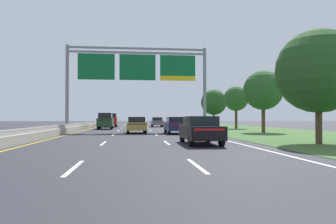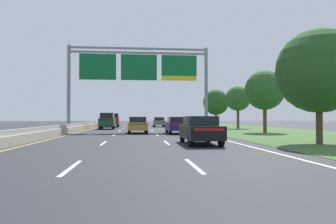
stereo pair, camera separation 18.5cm
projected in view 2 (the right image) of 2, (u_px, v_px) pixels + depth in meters
ground_plane at (136, 132)px, 33.91m from camera, size 220.00×220.00×0.00m
lane_striping at (136, 132)px, 33.46m from camera, size 11.96×106.00×0.01m
grass_verge_right at (261, 131)px, 35.28m from camera, size 14.00×110.00×0.02m
median_barrier_concrete at (73, 128)px, 33.27m from camera, size 0.60×110.00×0.85m
overhead_sign_gantry at (139, 71)px, 33.74m from camera, size 15.06×0.42×9.16m
pickup_truck_red at (113, 120)px, 50.99m from camera, size 2.14×5.45×2.20m
car_navy_right_lane_sedan at (177, 125)px, 29.43m from camera, size 1.83×4.41×1.57m
car_gold_centre_lane_sedan at (138, 125)px, 30.31m from camera, size 1.86×4.42×1.57m
car_grey_right_lane_sedan at (159, 122)px, 51.57m from camera, size 1.82×4.40×1.57m
car_darkgreen_left_lane_suv at (107, 121)px, 41.20m from camera, size 1.97×4.73×2.11m
car_black_right_lane_sedan at (200, 130)px, 17.61m from camera, size 1.84×4.41×1.57m
roadside_tree_near at (319, 71)px, 17.70m from camera, size 4.73×4.73×6.49m
roadside_tree_mid at (265, 90)px, 31.49m from camera, size 3.96×3.96×6.23m
roadside_tree_far at (238, 99)px, 43.28m from camera, size 3.41×3.41×5.84m
roadside_tree_distant at (216, 102)px, 56.79m from camera, size 4.61×4.61×6.60m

